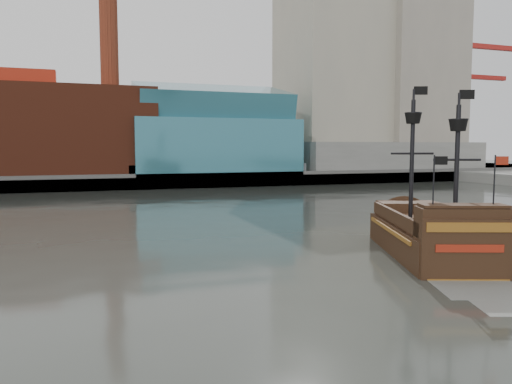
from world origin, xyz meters
name	(u,v)px	position (x,y,z in m)	size (l,w,h in m)	color
ground	(368,288)	(0.00, 0.00, 0.00)	(400.00, 400.00, 0.00)	#2C2F29
promenade_far	(145,174)	(0.00, 92.00, 1.00)	(220.00, 60.00, 2.00)	slate
seawall	(166,181)	(0.00, 62.50, 1.30)	(220.00, 1.00, 2.60)	#4C4C49
skyline	(172,63)	(5.21, 84.56, 24.55)	(149.00, 45.00, 62.00)	brown
crane_a	(464,99)	(78.63, 82.00, 19.11)	(22.50, 4.00, 32.25)	slate
crane_b	(465,116)	(88.23, 92.00, 15.57)	(19.10, 4.00, 26.25)	slate
pirate_ship	(431,239)	(7.79, 5.08, 1.07)	(9.85, 16.44, 11.82)	black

